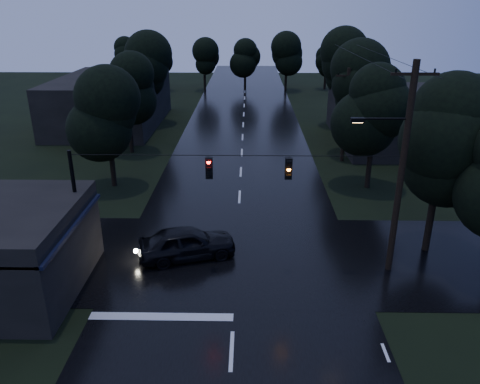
{
  "coord_description": "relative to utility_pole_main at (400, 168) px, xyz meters",
  "views": [
    {
      "loc": [
        0.58,
        -9.01,
        12.17
      ],
      "look_at": [
        0.14,
        14.41,
        2.65
      ],
      "focal_mm": 35.0,
      "sensor_mm": 36.0,
      "label": 1
    }
  ],
  "objects": [
    {
      "name": "span_signals",
      "position": [
        -6.85,
        -0.01,
        -0.01
      ],
      "size": [
        15.0,
        0.37,
        1.12
      ],
      "color": "black",
      "rests_on": "ground"
    },
    {
      "name": "utility_pole_main",
      "position": [
        0.0,
        0.0,
        0.0
      ],
      "size": [
        3.5,
        0.3,
        10.0
      ],
      "color": "black",
      "rests_on": "ground"
    },
    {
      "name": "tree_left_a",
      "position": [
        -16.41,
        11.0,
        -0.02
      ],
      "size": [
        3.92,
        3.92,
        8.26
      ],
      "color": "black",
      "rests_on": "ground"
    },
    {
      "name": "building_far_left",
      "position": [
        -21.41,
        29.0,
        -2.76
      ],
      "size": [
        10.0,
        16.0,
        5.0
      ],
      "primitive_type": "cube",
      "color": "black",
      "rests_on": "ground"
    },
    {
      "name": "cross_street",
      "position": [
        -7.41,
        1.0,
        -5.26
      ],
      "size": [
        60.0,
        9.0,
        0.02
      ],
      "primitive_type": "cube",
      "color": "black",
      "rests_on": "ground"
    },
    {
      "name": "anchor_pole_left",
      "position": [
        -14.91,
        0.0,
        -2.26
      ],
      "size": [
        0.18,
        0.18,
        6.0
      ],
      "primitive_type": "cylinder",
      "color": "black",
      "rests_on": "ground"
    },
    {
      "name": "tree_right_c",
      "position": [
        2.79,
        29.0,
        1.11
      ],
      "size": [
        4.76,
        4.76,
        10.03
      ],
      "color": "black",
      "rests_on": "ground"
    },
    {
      "name": "building_far_right",
      "position": [
        6.59,
        23.0,
        -3.06
      ],
      "size": [
        10.0,
        14.0,
        4.4
      ],
      "primitive_type": "cube",
      "color": "black",
      "rests_on": "ground"
    },
    {
      "name": "car",
      "position": [
        -9.92,
        0.95,
        -4.42
      ],
      "size": [
        5.29,
        3.32,
        1.68
      ],
      "primitive_type": "imported",
      "rotation": [
        0.0,
        0.0,
        1.86
      ],
      "color": "black",
      "rests_on": "ground"
    },
    {
      "name": "tree_corner_near",
      "position": [
        2.59,
        2.0,
        0.74
      ],
      "size": [
        4.48,
        4.48,
        9.44
      ],
      "color": "black",
      "rests_on": "ground"
    },
    {
      "name": "tree_right_a",
      "position": [
        1.59,
        11.0,
        0.36
      ],
      "size": [
        4.2,
        4.2,
        8.85
      ],
      "color": "black",
      "rests_on": "ground"
    },
    {
      "name": "tree_left_c",
      "position": [
        -17.61,
        29.0,
        0.74
      ],
      "size": [
        4.48,
        4.48,
        9.44
      ],
      "color": "black",
      "rests_on": "ground"
    },
    {
      "name": "utility_pole_far",
      "position": [
        0.89,
        17.0,
        -1.38
      ],
      "size": [
        2.0,
        0.3,
        7.5
      ],
      "color": "black",
      "rests_on": "ground"
    },
    {
      "name": "tree_right_b",
      "position": [
        2.19,
        19.0,
        0.74
      ],
      "size": [
        4.48,
        4.48,
        9.44
      ],
      "color": "black",
      "rests_on": "ground"
    },
    {
      "name": "main_road",
      "position": [
        -7.41,
        19.0,
        -5.26
      ],
      "size": [
        12.0,
        120.0,
        0.02
      ],
      "primitive_type": "cube",
      "color": "black",
      "rests_on": "ground"
    },
    {
      "name": "tree_left_b",
      "position": [
        -17.01,
        19.0,
        0.36
      ],
      "size": [
        4.2,
        4.2,
        8.85
      ],
      "color": "black",
      "rests_on": "ground"
    }
  ]
}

